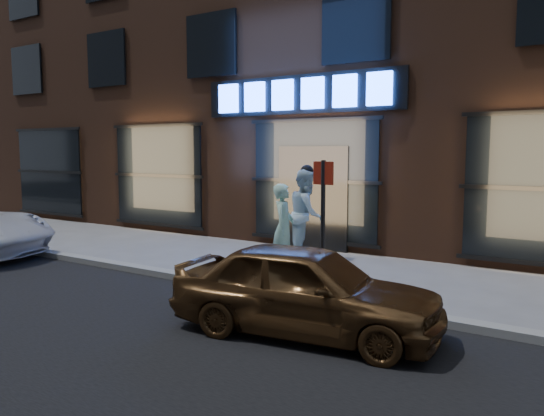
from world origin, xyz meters
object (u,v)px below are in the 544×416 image
(sign_post, at_px, (323,217))
(gold_sedan, at_px, (305,289))
(man_bowtie, at_px, (284,227))
(man_cap, at_px, (307,214))

(sign_post, bearing_deg, gold_sedan, -63.83)
(man_bowtie, bearing_deg, sign_post, -151.80)
(man_bowtie, relative_size, gold_sedan, 0.49)
(gold_sedan, bearing_deg, man_cap, 21.19)
(gold_sedan, distance_m, sign_post, 1.61)
(gold_sedan, xyz_separation_m, sign_post, (-0.47, 1.36, 0.73))
(gold_sedan, bearing_deg, man_bowtie, 28.09)
(gold_sedan, bearing_deg, sign_post, 11.23)
(man_bowtie, relative_size, sign_post, 0.77)
(gold_sedan, height_order, sign_post, sign_post)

